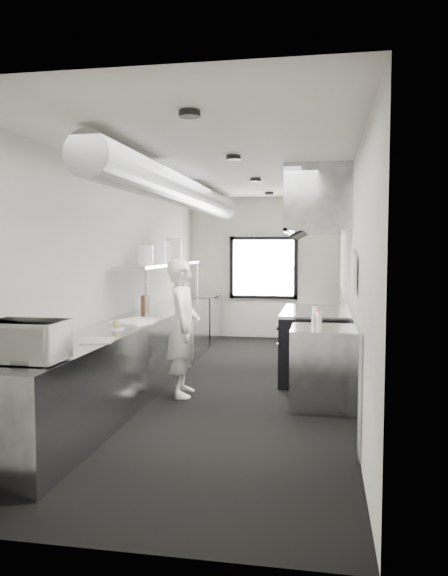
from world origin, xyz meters
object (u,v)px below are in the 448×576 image
at_px(deli_tub_a, 45,343).
at_px(plate_stack_a, 145,255).
at_px(range, 312,344).
at_px(microwave, 27,341).
at_px(prep_counter, 133,356).
at_px(small_plate, 116,329).
at_px(cutting_board, 136,321).
at_px(plate_stack_d, 174,250).
at_px(squeeze_bottle_b, 319,321).
at_px(squeeze_bottle_e, 315,315).
at_px(squeeze_bottle_d, 317,318).
at_px(plate_stack_b, 157,252).
at_px(deli_tub_b, 29,345).
at_px(squeeze_bottle_c, 316,320).
at_px(pass_shelf, 163,265).
at_px(line_cook, 183,327).
at_px(exhaust_hood, 318,204).
at_px(squeeze_bottle_a, 314,324).
at_px(far_work_table, 199,319).
at_px(plate_stack_c, 163,252).
at_px(knife_block, 145,303).
at_px(bottle_station, 320,367).

bearing_deg(deli_tub_a, plate_stack_a, 89.37).
distance_m(range, microwave, 4.34).
height_order(prep_counter, plate_stack_a, plate_stack_a).
height_order(prep_counter, small_plate, small_plate).
height_order(cutting_board, plate_stack_d, plate_stack_d).
xyz_separation_m(squeeze_bottle_b, squeeze_bottle_e, (-0.05, 0.52, 0.00)).
bearing_deg(deli_tub_a, plate_stack_d, 89.11).
distance_m(plate_stack_a, squeeze_bottle_d, 2.57).
distance_m(plate_stack_b, squeeze_bottle_e, 2.64).
relative_size(deli_tub_b, squeeze_bottle_c, 0.87).
distance_m(range, small_plate, 2.90).
bearing_deg(pass_shelf, line_cook, -65.45).
distance_m(plate_stack_a, plate_stack_d, 1.39).
height_order(microwave, plate_stack_d, plate_stack_d).
bearing_deg(small_plate, deli_tub_b, -101.41).
xyz_separation_m(exhaust_hood, squeeze_bottle_a, (-0.01, -1.72, -1.41)).
height_order(far_work_table, cutting_board, cutting_board).
distance_m(microwave, plate_stack_d, 4.73).
bearing_deg(deli_tub_a, deli_tub_b, -123.67).
bearing_deg(range, deli_tub_b, -125.78).
relative_size(plate_stack_c, squeeze_bottle_b, 1.69).
bearing_deg(deli_tub_a, knife_block, 90.71).
bearing_deg(deli_tub_b, deli_tub_a, 56.33).
bearing_deg(bottle_station, plate_stack_b, 148.64).
distance_m(prep_counter, plate_stack_d, 2.52).
relative_size(microwave, deli_tub_a, 3.56).
height_order(deli_tub_b, cutting_board, deli_tub_b).
bearing_deg(squeeze_bottle_a, cutting_board, 168.93).
bearing_deg(squeeze_bottle_e, line_cook, -173.59).
xyz_separation_m(prep_counter, line_cook, (0.66, -0.04, 0.38)).
xyz_separation_m(plate_stack_a, squeeze_bottle_a, (2.31, -1.29, -0.72)).
distance_m(plate_stack_c, squeeze_bottle_b, 3.19).
xyz_separation_m(squeeze_bottle_a, squeeze_bottle_c, (0.02, 0.28, 0.01)).
height_order(small_plate, squeeze_bottle_d, squeeze_bottle_d).
distance_m(small_plate, knife_block, 1.72).
bearing_deg(plate_stack_a, line_cook, -47.22).
height_order(small_plate, squeeze_bottle_c, squeeze_bottle_c).
relative_size(deli_tub_b, plate_stack_a, 0.59).
relative_size(bottle_station, squeeze_bottle_e, 4.53).
distance_m(bottle_station, plate_stack_a, 2.86).
distance_m(plate_stack_a, squeeze_bottle_b, 2.72).
distance_m(range, deli_tub_a, 3.95).
relative_size(microwave, squeeze_bottle_e, 2.74).
bearing_deg(squeeze_bottle_a, far_work_table, 117.88).
bearing_deg(pass_shelf, far_work_table, 88.93).
distance_m(deli_tub_a, plate_stack_d, 4.21).
bearing_deg(bottle_station, line_cook, 174.29).
xyz_separation_m(range, squeeze_bottle_c, (0.07, -1.45, 0.52)).
relative_size(bottle_station, far_work_table, 0.75).
bearing_deg(plate_stack_c, deli_tub_b, -91.78).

